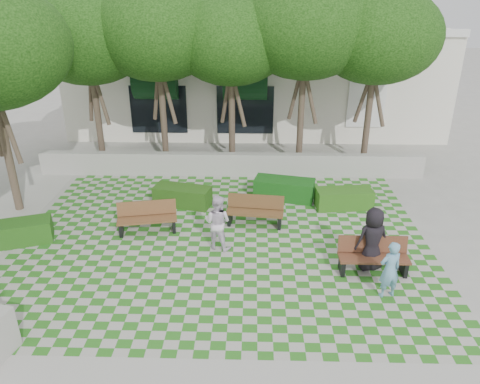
{
  "coord_description": "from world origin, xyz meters",
  "views": [
    {
      "loc": [
        0.84,
        -10.94,
        7.06
      ],
      "look_at": [
        0.5,
        1.5,
        1.4
      ],
      "focal_mm": 35.0,
      "sensor_mm": 36.0,
      "label": 1
    }
  ],
  "objects_px": {
    "hedge_east": "(344,199)",
    "person_white": "(218,222)",
    "person_blue": "(390,270)",
    "person_dark": "(372,239)",
    "hedge_midright": "(284,189)",
    "bench_west": "(147,218)",
    "hedge_midleft": "(183,196)",
    "hedge_west": "(17,233)",
    "bench_mid": "(255,211)",
    "bench_east": "(373,256)"
  },
  "relations": [
    {
      "from": "hedge_west",
      "to": "bench_mid",
      "type": "bearing_deg",
      "value": 10.96
    },
    {
      "from": "hedge_west",
      "to": "person_white",
      "type": "xyz_separation_m",
      "value": [
        5.87,
        -0.1,
        0.48
      ]
    },
    {
      "from": "bench_east",
      "to": "bench_mid",
      "type": "xyz_separation_m",
      "value": [
        -3.09,
        2.56,
        -0.01
      ]
    },
    {
      "from": "person_blue",
      "to": "person_dark",
      "type": "bearing_deg",
      "value": -99.12
    },
    {
      "from": "bench_west",
      "to": "hedge_midright",
      "type": "relative_size",
      "value": 0.9
    },
    {
      "from": "person_blue",
      "to": "person_white",
      "type": "relative_size",
      "value": 0.92
    },
    {
      "from": "hedge_midright",
      "to": "person_blue",
      "type": "height_order",
      "value": "person_blue"
    },
    {
      "from": "hedge_midleft",
      "to": "hedge_west",
      "type": "distance_m",
      "value": 5.2
    },
    {
      "from": "hedge_midright",
      "to": "person_white",
      "type": "xyz_separation_m",
      "value": [
        -2.09,
        -3.38,
        0.46
      ]
    },
    {
      "from": "bench_west",
      "to": "person_white",
      "type": "height_order",
      "value": "person_white"
    },
    {
      "from": "bench_mid",
      "to": "bench_west",
      "type": "bearing_deg",
      "value": -163.66
    },
    {
      "from": "person_blue",
      "to": "person_dark",
      "type": "height_order",
      "value": "person_dark"
    },
    {
      "from": "person_dark",
      "to": "hedge_east",
      "type": "bearing_deg",
      "value": -103.61
    },
    {
      "from": "hedge_midleft",
      "to": "person_white",
      "type": "height_order",
      "value": "person_white"
    },
    {
      "from": "hedge_west",
      "to": "person_white",
      "type": "relative_size",
      "value": 1.17
    },
    {
      "from": "bench_west",
      "to": "person_white",
      "type": "distance_m",
      "value": 2.42
    },
    {
      "from": "person_dark",
      "to": "hedge_west",
      "type": "bearing_deg",
      "value": -20.36
    },
    {
      "from": "person_blue",
      "to": "hedge_west",
      "type": "bearing_deg",
      "value": -29.19
    },
    {
      "from": "hedge_midright",
      "to": "hedge_west",
      "type": "height_order",
      "value": "hedge_midright"
    },
    {
      "from": "hedge_midleft",
      "to": "person_blue",
      "type": "distance_m",
      "value": 7.53
    },
    {
      "from": "hedge_east",
      "to": "hedge_midleft",
      "type": "xyz_separation_m",
      "value": [
        -5.48,
        0.04,
        0.01
      ]
    },
    {
      "from": "bench_west",
      "to": "person_dark",
      "type": "distance_m",
      "value": 6.62
    },
    {
      "from": "bench_mid",
      "to": "hedge_midleft",
      "type": "xyz_separation_m",
      "value": [
        -2.47,
        1.32,
        -0.11
      ]
    },
    {
      "from": "hedge_east",
      "to": "hedge_west",
      "type": "xyz_separation_m",
      "value": [
        -9.95,
        -2.62,
        0.0
      ]
    },
    {
      "from": "bench_west",
      "to": "hedge_west",
      "type": "distance_m",
      "value": 3.74
    },
    {
      "from": "person_dark",
      "to": "hedge_midleft",
      "type": "bearing_deg",
      "value": -48.31
    },
    {
      "from": "bench_east",
      "to": "hedge_west",
      "type": "xyz_separation_m",
      "value": [
        -10.03,
        1.21,
        -0.13
      ]
    },
    {
      "from": "bench_east",
      "to": "bench_mid",
      "type": "distance_m",
      "value": 4.01
    },
    {
      "from": "hedge_east",
      "to": "person_blue",
      "type": "bearing_deg",
      "value": -87.66
    },
    {
      "from": "hedge_midleft",
      "to": "person_blue",
      "type": "bearing_deg",
      "value": -40.94
    },
    {
      "from": "bench_mid",
      "to": "hedge_east",
      "type": "relative_size",
      "value": 0.97
    },
    {
      "from": "bench_mid",
      "to": "hedge_midright",
      "type": "xyz_separation_m",
      "value": [
        1.02,
        1.94,
        -0.09
      ]
    },
    {
      "from": "bench_east",
      "to": "hedge_east",
      "type": "height_order",
      "value": "bench_east"
    },
    {
      "from": "bench_east",
      "to": "person_blue",
      "type": "relative_size",
      "value": 1.2
    },
    {
      "from": "hedge_midleft",
      "to": "person_white",
      "type": "relative_size",
      "value": 1.17
    },
    {
      "from": "bench_mid",
      "to": "person_white",
      "type": "distance_m",
      "value": 1.83
    },
    {
      "from": "bench_west",
      "to": "hedge_east",
      "type": "distance_m",
      "value": 6.55
    },
    {
      "from": "hedge_east",
      "to": "hedge_west",
      "type": "height_order",
      "value": "hedge_west"
    },
    {
      "from": "hedge_midleft",
      "to": "hedge_west",
      "type": "xyz_separation_m",
      "value": [
        -4.47,
        -2.66,
        -0.0
      ]
    },
    {
      "from": "hedge_midright",
      "to": "person_blue",
      "type": "xyz_separation_m",
      "value": [
        2.18,
        -5.55,
        0.39
      ]
    },
    {
      "from": "person_dark",
      "to": "person_white",
      "type": "height_order",
      "value": "person_dark"
    },
    {
      "from": "person_dark",
      "to": "hedge_midright",
      "type": "bearing_deg",
      "value": -79.35
    },
    {
      "from": "hedge_east",
      "to": "hedge_west",
      "type": "bearing_deg",
      "value": -165.24
    },
    {
      "from": "bench_mid",
      "to": "person_dark",
      "type": "height_order",
      "value": "person_dark"
    },
    {
      "from": "hedge_west",
      "to": "bench_west",
      "type": "bearing_deg",
      "value": 12.28
    },
    {
      "from": "hedge_west",
      "to": "hedge_midright",
      "type": "bearing_deg",
      "value": 22.41
    },
    {
      "from": "person_dark",
      "to": "person_white",
      "type": "relative_size",
      "value": 1.09
    },
    {
      "from": "bench_west",
      "to": "person_white",
      "type": "relative_size",
      "value": 1.14
    },
    {
      "from": "hedge_east",
      "to": "person_white",
      "type": "bearing_deg",
      "value": -146.27
    },
    {
      "from": "bench_mid",
      "to": "person_blue",
      "type": "relative_size",
      "value": 1.21
    }
  ]
}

